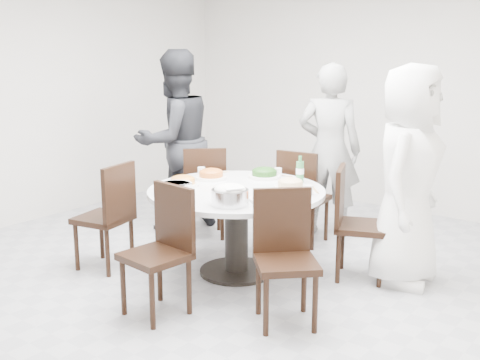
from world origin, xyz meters
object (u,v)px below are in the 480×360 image
Objects in this scene: chair_ne at (362,224)px; dining_table at (236,231)px; chair_s at (155,253)px; rice_bowl at (230,197)px; diner_middle at (329,150)px; beverage_bottle at (300,169)px; chair_n at (304,196)px; chair_se at (286,260)px; chair_nw at (204,191)px; diner_right at (408,176)px; soup_bowl at (175,189)px; diner_left at (175,141)px; chair_sw at (103,216)px.

dining_table is at bearing 99.14° from chair_ne.
dining_table is 1.58× the size of chair_s.
chair_s reaches higher than rice_bowl.
beverage_bottle is at bearing 82.55° from diner_middle.
beverage_bottle is at bearing 68.97° from chair_ne.
chair_n is at bearing 63.32° from diner_middle.
chair_n is 0.54× the size of diner_middle.
chair_s and chair_se have the same top height.
chair_ne and chair_nw have the same top height.
chair_se reaches higher than rice_bowl.
chair_n and chair_se have the same top height.
chair_se is 1.37m from diner_right.
diner_middle is at bearing 49.55° from diner_right.
beverage_bottle reaches higher than chair_n.
chair_se is 3.38× the size of soup_bowl.
diner_left is (-2.22, 0.07, 0.47)m from chair_ne.
chair_se is (0.86, -1.60, 0.00)m from chair_n.
chair_se is 0.50× the size of diner_left.
chair_se is 2.54m from diner_left.
chair_nw reaches higher than soup_bowl.
chair_s reaches higher than soup_bowl.
chair_n is at bearing 117.51° from beverage_bottle.
dining_table is 0.85× the size of diner_middle.
chair_ne is 1.21m from rice_bowl.
soup_bowl is at bearing -120.98° from beverage_bottle.
diner_right is 1.37m from diner_middle.
chair_s is 2.12m from diner_right.
diner_right is (1.16, 1.72, 0.43)m from chair_s.
dining_table is at bearing -117.90° from beverage_bottle.
chair_nw reaches higher than dining_table.
rice_bowl is at bearing 86.86° from chair_sw.
diner_right is (2.21, 1.33, 0.43)m from chair_sw.
dining_table is 0.67m from soup_bowl.
chair_s is at bearing 138.47° from diner_right.
beverage_bottle is at bearing 86.66° from chair_s.
dining_table is 1.58× the size of chair_se.
chair_se is 1.22m from soup_bowl.
diner_left reaches higher than chair_s.
chair_sw is 3.38× the size of soup_bowl.
chair_se is at bearing 90.61° from diner_middle.
rice_bowl is (-0.60, 0.11, 0.34)m from chair_se.
diner_right is (2.10, 0.12, 0.43)m from chair_nw.
chair_nw is 0.54× the size of diner_middle.
diner_right is 2.54m from diner_left.
chair_n is 0.53× the size of diner_right.
chair_ne is 1.78m from chair_s.
chair_ne is 1.00× the size of chair_s.
diner_left is 1.49m from soup_bowl.
diner_middle is at bearing 67.34° from chair_se.
diner_right is at bearing 137.08° from chair_nw.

